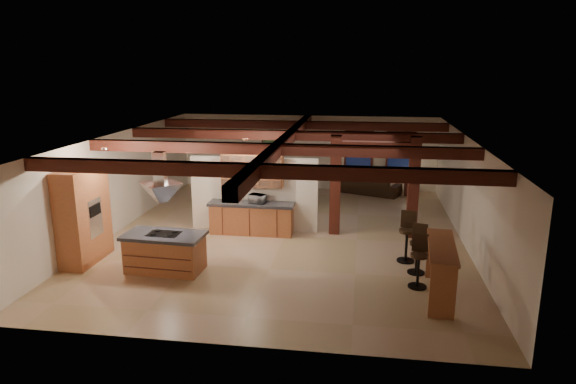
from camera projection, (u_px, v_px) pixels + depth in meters
The scene contains 23 objects.
ground at pixel (285, 236), 14.85m from camera, with size 12.00×12.00×0.00m, color tan.
room_walls at pixel (285, 176), 14.42m from camera, with size 12.00×12.00×12.00m.
ceiling_beams at pixel (285, 142), 14.18m from camera, with size 10.00×12.00×0.28m.
timber_posts at pixel (374, 176), 14.56m from camera, with size 2.50×0.30×2.90m.
partition_wall at pixel (254, 194), 15.21m from camera, with size 3.80×0.18×2.20m, color silver.
pantry_cabinet at pixel (83, 215), 12.72m from camera, with size 0.67×1.60×2.40m.
back_counter at pixel (252, 218), 14.99m from camera, with size 2.50×0.66×0.94m.
upper_display_cabinet at pixel (252, 171), 14.84m from camera, with size 1.80×0.36×0.95m.
range_hood at pixel (162, 199), 11.97m from camera, with size 1.10×1.10×1.40m.
back_windows at pixel (379, 153), 19.79m from camera, with size 2.70×0.07×1.70m.
framed_art at pixel (270, 146), 20.35m from camera, with size 0.65×0.05×0.85m.
recessed_cans at pixel (172, 146), 12.66m from camera, with size 3.16×2.46×0.03m.
kitchen_island at pixel (165, 252), 12.29m from camera, with size 1.95×1.11×0.94m.
dining_table at pixel (278, 198), 17.93m from camera, with size 1.69×0.94×0.59m, color #391C0E.
sofa at pixel (371, 186), 19.64m from camera, with size 2.21×0.86×0.65m, color black.
microwave at pixel (258, 199), 14.81m from camera, with size 0.46×0.31×0.25m, color #AEAEB3.
bar_counter at pixel (441, 262), 10.83m from camera, with size 0.75×2.26×1.17m.
side_table at pixel (410, 188), 19.46m from camera, with size 0.42×0.42×0.53m, color #3A150E.
table_lamp at pixel (411, 175), 19.33m from camera, with size 0.31×0.31×0.36m.
bar_stool_a at pixel (419, 261), 11.36m from camera, with size 0.42×0.43×1.20m.
bar_stool_b at pixel (418, 249), 12.13m from camera, with size 0.44×0.45×1.18m.
bar_stool_c at pixel (407, 236), 12.85m from camera, with size 0.45×0.47×1.28m.
dining_chairs at pixel (278, 188), 17.84m from camera, with size 2.59×2.59×1.31m.
Camera 1 is at (2.13, -13.94, 4.85)m, focal length 32.00 mm.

